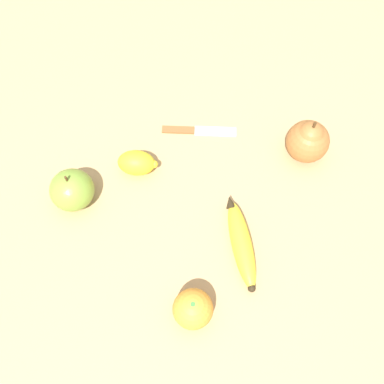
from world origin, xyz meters
The scene contains 7 objects.
ground_plane centered at (0.00, 0.00, 0.00)m, with size 3.00×3.00×0.00m, color tan.
banana centered at (-0.06, 0.05, 0.02)m, with size 0.15×0.13×0.04m.
orange centered at (-0.08, 0.19, 0.03)m, with size 0.07×0.07×0.07m.
pear centered at (-0.04, -0.19, 0.05)m, with size 0.08×0.08×0.10m.
apple centered at (0.23, 0.17, 0.04)m, with size 0.08×0.08×0.09m.
lemon centered at (0.19, 0.05, 0.02)m, with size 0.09×0.08×0.05m.
paring_knife centered at (0.16, -0.09, 0.00)m, with size 0.13×0.11×0.01m.
Camera 1 is at (-0.18, 0.31, 0.76)m, focal length 42.00 mm.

